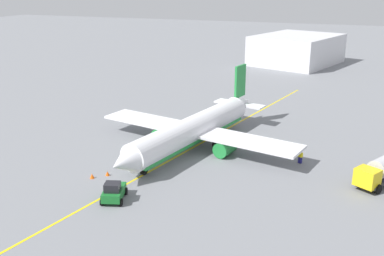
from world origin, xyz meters
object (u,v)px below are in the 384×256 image
(pushback_tug, at_px, (114,192))
(refueling_worker, at_px, (300,157))
(airplane, at_px, (194,130))
(safety_cone_wingtip, at_px, (107,173))
(safety_cone_nose, at_px, (92,176))

(pushback_tug, distance_m, refueling_worker, 24.60)
(airplane, xyz_separation_m, pushback_tug, (18.03, -2.45, -1.63))
(airplane, distance_m, safety_cone_wingtip, 14.47)
(refueling_worker, distance_m, safety_cone_nose, 26.34)
(safety_cone_nose, bearing_deg, pushback_tug, 53.26)
(pushback_tug, height_order, safety_cone_wingtip, pushback_tug)
(pushback_tug, xyz_separation_m, safety_cone_wingtip, (-5.28, -3.97, -0.73))
(pushback_tug, bearing_deg, safety_cone_wingtip, -143.06)
(refueling_worker, height_order, safety_cone_nose, refueling_worker)
(safety_cone_wingtip, bearing_deg, pushback_tug, 36.94)
(safety_cone_nose, bearing_deg, refueling_worker, 120.91)
(airplane, height_order, refueling_worker, airplane)
(airplane, bearing_deg, pushback_tug, -7.75)
(refueling_worker, relative_size, safety_cone_nose, 2.82)
(airplane, distance_m, safety_cone_nose, 16.24)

